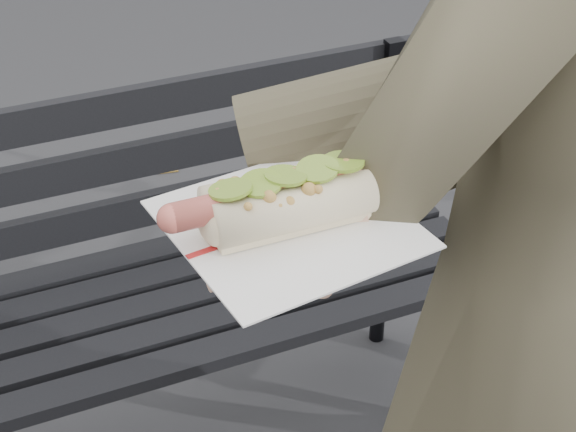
# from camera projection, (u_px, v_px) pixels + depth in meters

# --- Properties ---
(park_bench) EXTENTS (1.50, 0.44, 0.88)m
(park_bench) POSITION_uv_depth(u_px,v_px,m) (123.00, 271.00, 1.86)
(park_bench) COLOR black
(park_bench) RESTS_ON ground
(person) EXTENTS (0.79, 0.60, 1.92)m
(person) POSITION_uv_depth(u_px,v_px,m) (545.00, 313.00, 1.09)
(person) COLOR #4C4A32
(person) RESTS_ON ground
(held_hotdog) EXTENTS (0.62, 0.30, 0.20)m
(held_hotdog) POSITION_uv_depth(u_px,v_px,m) (446.00, 112.00, 0.83)
(held_hotdog) COLOR #4C4A32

